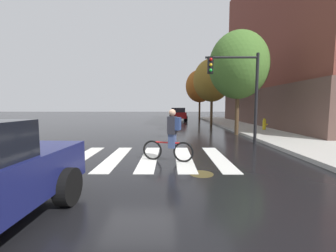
{
  "coord_description": "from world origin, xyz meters",
  "views": [
    {
      "loc": [
        1.05,
        -7.29,
        1.79
      ],
      "look_at": [
        1.0,
        1.38,
        0.98
      ],
      "focal_mm": 23.08,
      "sensor_mm": 36.0,
      "label": 1
    }
  ],
  "objects": [
    {
      "name": "crosswalk_stripes",
      "position": [
        0.37,
        0.0,
        0.01
      ],
      "size": [
        5.27,
        3.58,
        0.01
      ],
      "color": "silver",
      "rests_on": "ground"
    },
    {
      "name": "street_tree_far",
      "position": [
        4.95,
        20.57,
        4.3
      ],
      "size": [
        3.58,
        3.58,
        6.37
      ],
      "color": "#4C3823",
      "rests_on": "ground"
    },
    {
      "name": "street_tree_near",
      "position": [
        5.22,
        6.02,
        4.23
      ],
      "size": [
        3.52,
        3.52,
        6.26
      ],
      "color": "#4C3823",
      "rests_on": "ground"
    },
    {
      "name": "street_tree_mid",
      "position": [
        5.04,
        13.14,
        4.16
      ],
      "size": [
        3.47,
        3.47,
        6.17
      ],
      "color": "#4C3823",
      "rests_on": "ground"
    },
    {
      "name": "cyclist",
      "position": [
        1.11,
        -0.45,
        0.84
      ],
      "size": [
        1.66,
        0.54,
        1.69
      ],
      "color": "black",
      "rests_on": "ground"
    },
    {
      "name": "sedan_mid",
      "position": [
        2.14,
        19.65,
        0.8
      ],
      "size": [
        2.13,
        4.52,
        1.56
      ],
      "color": "maroon",
      "rests_on": "ground"
    },
    {
      "name": "manhole_cover",
      "position": [
        1.9,
        -1.74,
        0.0
      ],
      "size": [
        0.64,
        0.64,
        0.01
      ],
      "primitive_type": "cylinder",
      "color": "#473D1E",
      "rests_on": "ground"
    },
    {
      "name": "fire_hydrant",
      "position": [
        7.66,
        7.66,
        0.53
      ],
      "size": [
        0.33,
        0.22,
        0.78
      ],
      "color": "gold",
      "rests_on": "sidewalk"
    },
    {
      "name": "ground_plane",
      "position": [
        0.0,
        0.0,
        0.0
      ],
      "size": [
        120.0,
        120.0,
        0.0
      ],
      "primitive_type": "plane",
      "color": "black"
    },
    {
      "name": "traffic_light_near",
      "position": [
        4.27,
        2.82,
        2.86
      ],
      "size": [
        2.47,
        0.28,
        4.2
      ],
      "color": "black",
      "rests_on": "ground"
    }
  ]
}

